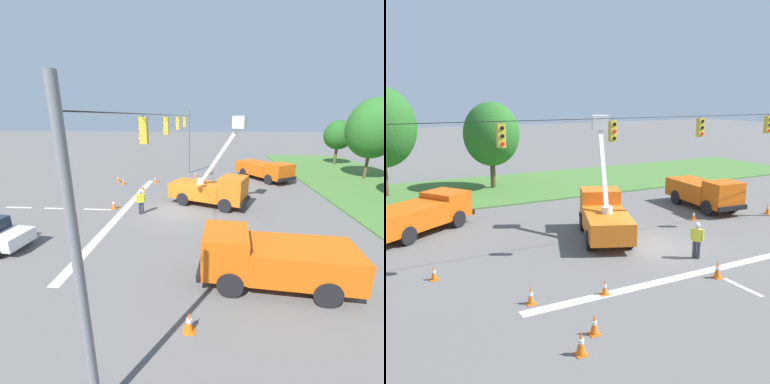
{
  "view_description": "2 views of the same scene",
  "coord_description": "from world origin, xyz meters",
  "views": [
    {
      "loc": [
        17.06,
        2.42,
        6.51
      ],
      "look_at": [
        -0.36,
        1.24,
        1.36
      ],
      "focal_mm": 24.0,
      "sensor_mm": 36.0,
      "label": 1
    },
    {
      "loc": [
        -13.85,
        -17.56,
        7.58
      ],
      "look_at": [
        -2.48,
        3.95,
        2.39
      ],
      "focal_mm": 42.0,
      "sensor_mm": 36.0,
      "label": 2
    }
  ],
  "objects": [
    {
      "name": "traffic_cone_far_right",
      "position": [
        -8.11,
        -6.88,
        0.4
      ],
      "size": [
        0.36,
        0.36,
        0.8
      ],
      "color": "orange",
      "rests_on": "ground"
    },
    {
      "name": "traffic_cone_foreground_left",
      "position": [
        -7.16,
        -6.05,
        0.36
      ],
      "size": [
        0.36,
        0.36,
        0.73
      ],
      "color": "orange",
      "rests_on": "ground"
    },
    {
      "name": "traffic_cone_lane_edge_b",
      "position": [
        5.25,
        3.05,
        0.3
      ],
      "size": [
        0.36,
        0.36,
        0.62
      ],
      "color": "orange",
      "rests_on": "ground"
    },
    {
      "name": "traffic_cone_foreground_right",
      "position": [
        -8.16,
        -3.04,
        0.34
      ],
      "size": [
        0.36,
        0.36,
        0.7
      ],
      "color": "orange",
      "rests_on": "ground"
    },
    {
      "name": "utility_truck_bucket_lift",
      "position": [
        -1.53,
        2.7,
        1.36
      ],
      "size": [
        4.33,
        6.28,
        6.55
      ],
      "color": "orange",
      "rests_on": "ground"
    },
    {
      "name": "ground_plane",
      "position": [
        0.0,
        0.0,
        0.0
      ],
      "size": [
        200.0,
        200.0,
        0.0
      ],
      "primitive_type": "plane",
      "color": "#605E5B"
    },
    {
      "name": "tree_far_west",
      "position": [
        -19.7,
        19.87,
        4.08
      ],
      "size": [
        3.51,
        3.76,
        6.05
      ],
      "color": "brown",
      "rests_on": "ground"
    },
    {
      "name": "lane_markings",
      "position": [
        0.0,
        -5.15,
        0.0
      ],
      "size": [
        17.6,
        15.25,
        0.01
      ],
      "color": "silver",
      "rests_on": "ground"
    },
    {
      "name": "road_worker",
      "position": [
        0.66,
        -2.21,
        1.0
      ],
      "size": [
        0.41,
        0.58,
        1.77
      ],
      "color": "#383842",
      "rests_on": "ground"
    },
    {
      "name": "utility_truck_support_far",
      "position": [
        -10.28,
        8.29,
        1.11
      ],
      "size": [
        6.79,
        5.69,
        2.0
      ],
      "color": "#D6560F",
      "rests_on": "ground"
    },
    {
      "name": "traffic_cone_mid_left",
      "position": [
        -0.21,
        -4.47,
        0.39
      ],
      "size": [
        0.36,
        0.36,
        0.79
      ],
      "color": "orange",
      "rests_on": "ground"
    },
    {
      "name": "traffic_cone_mid_right",
      "position": [
        -10.93,
        0.95,
        0.31
      ],
      "size": [
        0.36,
        0.36,
        0.65
      ],
      "color": "orange",
      "rests_on": "ground"
    },
    {
      "name": "traffic_cone_lane_edge_a",
      "position": [
        10.56,
        1.89,
        0.35
      ],
      "size": [
        0.36,
        0.36,
        0.72
      ],
      "color": "orange",
      "rests_on": "ground"
    },
    {
      "name": "signal_gantry",
      "position": [
        -0.07,
        -0.0,
        4.58
      ],
      "size": [
        26.2,
        0.33,
        7.2
      ],
      "color": "slate",
      "rests_on": "ground"
    },
    {
      "name": "utility_truck_support_near",
      "position": [
        7.92,
        4.98,
        1.16
      ],
      "size": [
        2.77,
        6.17,
        2.18
      ],
      "color": "#D6560F",
      "rests_on": "ground"
    },
    {
      "name": "traffic_cone_near_bucket",
      "position": [
        -5.3,
        -3.63,
        0.3
      ],
      "size": [
        0.36,
        0.36,
        0.62
      ],
      "color": "orange",
      "rests_on": "ground"
    },
    {
      "name": "tree_west",
      "position": [
        -11.08,
        19.11,
        5.32
      ],
      "size": [
        5.09,
        5.08,
        8.37
      ],
      "color": "brown",
      "rests_on": "ground"
    }
  ]
}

